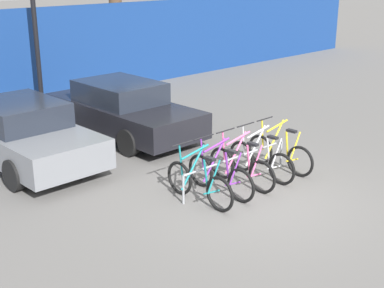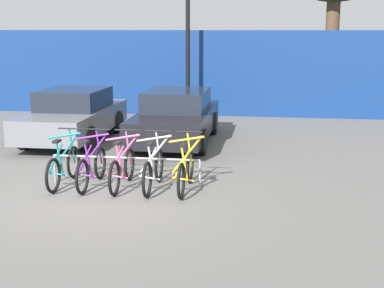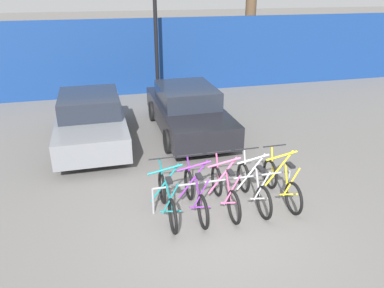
{
  "view_description": "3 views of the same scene",
  "coord_description": "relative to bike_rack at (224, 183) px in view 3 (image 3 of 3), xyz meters",
  "views": [
    {
      "loc": [
        -7.21,
        -5.91,
        4.16
      ],
      "look_at": [
        -0.8,
        0.78,
        1.06
      ],
      "focal_mm": 50.0,
      "sensor_mm": 36.0,
      "label": 1
    },
    {
      "loc": [
        3.07,
        -9.06,
        2.99
      ],
      "look_at": [
        1.56,
        1.17,
        0.76
      ],
      "focal_mm": 50.0,
      "sensor_mm": 36.0,
      "label": 2
    },
    {
      "loc": [
        -1.96,
        -5.56,
        4.18
      ],
      "look_at": [
        -0.04,
        1.81,
        0.9
      ],
      "focal_mm": 35.0,
      "sensor_mm": 36.0,
      "label": 3
    }
  ],
  "objects": [
    {
      "name": "bicycle_yellow",
      "position": [
        1.2,
        -0.15,
        -0.1
      ],
      "size": [
        0.68,
        1.71,
        1.05
      ],
      "rotation": [
        0.0,
        0.0,
        -0.02
      ],
      "color": "black",
      "rests_on": "ground"
    },
    {
      "name": "bike_rack",
      "position": [
        0.0,
        0.0,
        0.0
      ],
      "size": [
        2.95,
        0.04,
        0.57
      ],
      "color": "gray",
      "rests_on": "ground"
    },
    {
      "name": "hoarding_wall",
      "position": [
        -0.33,
        8.82,
        1.0
      ],
      "size": [
        36.0,
        0.16,
        2.95
      ],
      "primitive_type": "cube",
      "color": "navy",
      "rests_on": "ground"
    },
    {
      "name": "bicycle_pink",
      "position": [
        -0.03,
        -0.15,
        -0.1
      ],
      "size": [
        0.68,
        1.71,
        1.05
      ],
      "rotation": [
        0.0,
        0.0,
        0.07
      ],
      "color": "black",
      "rests_on": "ground"
    },
    {
      "name": "ground_plane",
      "position": [
        -0.33,
        -0.68,
        -0.47
      ],
      "size": [
        120.0,
        120.0,
        0.0
      ],
      "primitive_type": "plane",
      "color": "#605E5B"
    },
    {
      "name": "car_grey",
      "position": [
        -2.54,
        3.99,
        0.22
      ],
      "size": [
        1.91,
        4.33,
        1.4
      ],
      "color": "slate",
      "rests_on": "ground"
    },
    {
      "name": "bicycle_silver",
      "position": [
        0.58,
        -0.15,
        -0.1
      ],
      "size": [
        0.68,
        1.71,
        1.05
      ],
      "rotation": [
        0.0,
        0.0,
        0.04
      ],
      "color": "black",
      "rests_on": "ground"
    },
    {
      "name": "bicycle_purple",
      "position": [
        -0.64,
        -0.15,
        -0.1
      ],
      "size": [
        0.68,
        1.71,
        1.05
      ],
      "rotation": [
        0.0,
        0.0,
        0.03
      ],
      "color": "black",
      "rests_on": "ground"
    },
    {
      "name": "car_black",
      "position": [
        0.27,
        4.13,
        0.22
      ],
      "size": [
        1.91,
        4.55,
        1.4
      ],
      "color": "black",
      "rests_on": "ground"
    },
    {
      "name": "bicycle_teal",
      "position": [
        -1.2,
        -0.15,
        -0.1
      ],
      "size": [
        0.68,
        1.71,
        1.05
      ],
      "rotation": [
        0.0,
        0.0,
        0.04
      ],
      "color": "black",
      "rests_on": "ground"
    }
  ]
}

